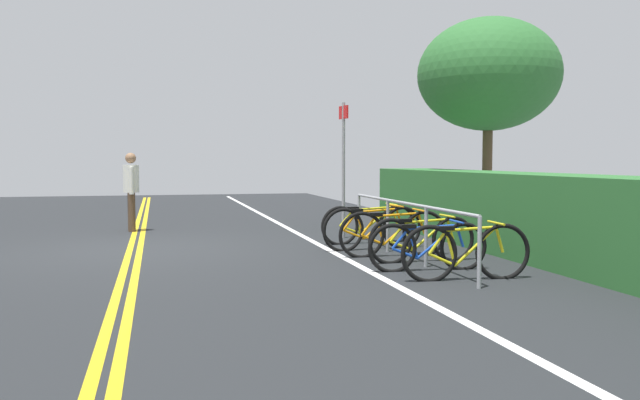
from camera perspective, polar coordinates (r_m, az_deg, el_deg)
ground_plane at (r=11.39m, az=-15.52°, el=-4.19°), size 33.33×13.25×0.05m
centre_line_yellow_inner at (r=11.38m, az=-15.93°, el=-4.06°), size 30.00×0.10×0.00m
centre_line_yellow_outer at (r=11.38m, az=-15.12°, el=-4.05°), size 30.00×0.10×0.00m
bike_lane_stripe_white at (r=11.69m, az=-0.28°, el=-3.73°), size 30.00×0.12×0.00m
bike_rack at (r=9.94m, az=7.31°, el=-1.41°), size 4.71×0.05×0.85m
bicycle_0 at (r=11.75m, az=4.19°, el=-2.07°), size 0.46×1.78×0.72m
bicycle_1 at (r=10.96m, az=4.55°, el=-2.41°), size 0.46×1.78×0.74m
bicycle_2 at (r=10.21m, az=6.27°, el=-2.86°), size 0.46×1.73×0.74m
bicycle_3 at (r=9.72m, az=8.70°, el=-3.34°), size 0.46×1.66×0.70m
bicycle_4 at (r=8.97m, az=9.20°, el=-3.95°), size 0.46×1.65×0.69m
bicycle_5 at (r=8.37m, az=12.37°, el=-4.36°), size 0.46×1.67×0.74m
pedestrian at (r=14.14m, az=-15.82°, el=1.12°), size 0.49×0.32×1.60m
sign_post_near at (r=12.44m, az=2.02°, el=3.63°), size 0.36×0.08×2.52m
hedge_backdrop at (r=9.57m, az=21.91°, el=-1.83°), size 13.66×1.17×1.26m
tree_near_left at (r=14.63m, az=14.20°, el=10.31°), size 2.97×2.97×4.41m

